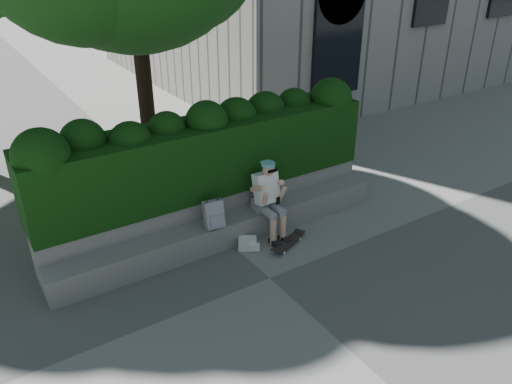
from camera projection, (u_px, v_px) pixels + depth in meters
ground at (270, 278)px, 7.65m from camera, size 80.00×80.00×0.00m
bench_ledge at (228, 230)px, 8.49m from camera, size 6.00×0.45×0.45m
planter_wall at (215, 211)px, 8.78m from camera, size 6.00×0.50×0.75m
hedge at (206, 156)px, 8.50m from camera, size 6.00×1.00×1.20m
person at (268, 197)px, 8.45m from camera, size 0.40×0.76×1.38m
skateboard at (288, 242)px, 8.44m from camera, size 0.75×0.45×0.08m
backpack_plaid at (214, 214)px, 8.05m from camera, size 0.33×0.20×0.46m
backpack_ground at (247, 243)px, 8.35m from camera, size 0.37×0.34×0.20m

